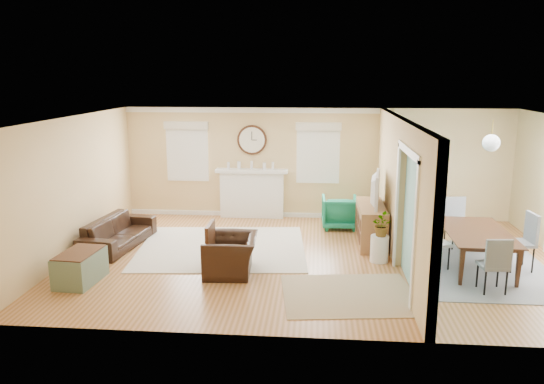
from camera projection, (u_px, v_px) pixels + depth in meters
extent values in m
plane|color=#915826|center=(314.00, 259.00, 9.80)|extent=(9.00, 9.00, 0.00)
cube|color=tan|center=(316.00, 164.00, 12.44)|extent=(9.00, 0.02, 2.60)
cube|color=tan|center=(313.00, 243.00, 6.60)|extent=(9.00, 0.02, 2.60)
cube|color=tan|center=(74.00, 187.00, 9.90)|extent=(0.02, 6.00, 2.60)
cube|color=white|center=(316.00, 118.00, 9.24)|extent=(9.00, 6.00, 0.02)
cube|color=tan|center=(389.00, 178.00, 10.76)|extent=(0.12, 3.20, 2.60)
cube|color=tan|center=(428.00, 234.00, 6.97)|extent=(0.12, 1.00, 2.60)
cube|color=tan|center=(414.00, 138.00, 8.09)|extent=(0.12, 1.80, 0.40)
cube|color=white|center=(397.00, 206.00, 9.25)|extent=(0.04, 0.12, 2.20)
cube|color=white|center=(415.00, 237.00, 7.50)|extent=(0.04, 0.12, 2.20)
cube|color=white|center=(409.00, 151.00, 8.14)|extent=(0.04, 1.92, 0.12)
cube|color=#78B8B9|center=(404.00, 193.00, 9.39)|extent=(0.02, 6.00, 2.60)
cube|color=white|center=(252.00, 195.00, 12.61)|extent=(1.50, 0.24, 1.10)
cube|color=white|center=(252.00, 171.00, 12.46)|extent=(1.70, 0.30, 0.08)
cube|color=black|center=(253.00, 196.00, 12.72)|extent=(0.85, 0.02, 0.75)
cube|color=gold|center=(252.00, 200.00, 12.63)|extent=(0.85, 0.02, 0.62)
cylinder|color=#4A2414|center=(252.00, 140.00, 12.42)|extent=(0.70, 0.06, 0.70)
cylinder|color=silver|center=(252.00, 140.00, 12.38)|extent=(0.60, 0.01, 0.60)
cube|color=black|center=(252.00, 136.00, 12.36)|extent=(0.02, 0.01, 0.20)
cube|color=black|center=(254.00, 140.00, 12.37)|extent=(0.12, 0.01, 0.02)
cube|color=white|center=(188.00, 152.00, 12.62)|extent=(0.90, 0.03, 1.30)
cube|color=white|center=(187.00, 152.00, 12.59)|extent=(1.00, 0.04, 1.40)
cube|color=beige|center=(186.00, 125.00, 12.42)|extent=(1.05, 0.10, 0.18)
cube|color=white|center=(318.00, 153.00, 12.36)|extent=(0.90, 0.03, 1.30)
cube|color=white|center=(318.00, 153.00, 12.33)|extent=(1.00, 0.04, 1.40)
cube|color=beige|center=(319.00, 127.00, 12.16)|extent=(1.05, 0.10, 0.18)
cylinder|color=gold|center=(492.00, 128.00, 9.02)|extent=(0.02, 0.02, 0.30)
sphere|color=white|center=(491.00, 143.00, 9.08)|extent=(0.30, 0.30, 0.30)
cube|color=beige|center=(222.00, 247.00, 10.46)|extent=(3.45, 3.06, 0.02)
cube|color=tan|center=(349.00, 295.00, 8.23)|extent=(2.23, 1.91, 0.01)
cube|color=slate|center=(476.00, 267.00, 9.39)|extent=(2.47, 3.08, 0.01)
imported|color=black|center=(118.00, 232.00, 10.51)|extent=(1.00, 2.05, 0.58)
imported|color=black|center=(231.00, 255.00, 9.07)|extent=(0.93, 1.05, 0.65)
imported|color=#108053|center=(340.00, 212.00, 11.77)|extent=(0.79, 0.81, 0.71)
cube|color=slate|center=(80.00, 268.00, 8.69)|extent=(0.62, 0.94, 0.50)
cube|color=#4A2414|center=(79.00, 252.00, 8.63)|extent=(0.59, 0.90, 0.02)
cube|color=#905C38|center=(371.00, 224.00, 10.67)|extent=(0.51, 1.53, 0.80)
cube|color=#4A2414|center=(360.00, 223.00, 10.21)|extent=(0.01, 0.41, 0.22)
cube|color=#4A2414|center=(359.00, 236.00, 10.27)|extent=(0.01, 0.41, 0.22)
cube|color=#4A2414|center=(358.00, 217.00, 10.65)|extent=(0.01, 0.41, 0.22)
cube|color=#4A2414|center=(358.00, 230.00, 10.71)|extent=(0.01, 0.41, 0.22)
cube|color=#4A2414|center=(356.00, 211.00, 11.10)|extent=(0.01, 0.41, 0.22)
cube|color=#4A2414|center=(356.00, 223.00, 11.16)|extent=(0.01, 0.41, 0.22)
imported|color=black|center=(371.00, 189.00, 10.51)|extent=(0.29, 1.15, 0.66)
cylinder|color=white|center=(379.00, 249.00, 9.65)|extent=(0.33, 0.33, 0.49)
imported|color=#337F33|center=(380.00, 225.00, 9.55)|extent=(0.42, 0.46, 0.42)
imported|color=#4A2414|center=(477.00, 250.00, 9.31)|extent=(1.11, 1.95, 0.68)
cube|color=slate|center=(458.00, 224.00, 10.43)|extent=(0.52, 0.52, 0.05)
cube|color=slate|center=(459.00, 212.00, 10.37)|extent=(0.43, 0.14, 0.51)
cylinder|color=black|center=(461.00, 233.00, 10.67)|extent=(0.03, 0.03, 0.43)
cylinder|color=black|center=(470.00, 239.00, 10.33)|extent=(0.03, 0.03, 0.43)
cylinder|color=black|center=(445.00, 234.00, 10.63)|extent=(0.03, 0.03, 0.43)
cylinder|color=black|center=(453.00, 239.00, 10.29)|extent=(0.03, 0.03, 0.43)
cube|color=slate|center=(493.00, 266.00, 8.27)|extent=(0.43, 0.43, 0.05)
cube|color=slate|center=(494.00, 251.00, 8.21)|extent=(0.41, 0.08, 0.48)
cylinder|color=black|center=(485.00, 283.00, 8.16)|extent=(0.03, 0.03, 0.40)
cylinder|color=black|center=(477.00, 276.00, 8.48)|extent=(0.03, 0.03, 0.40)
cylinder|color=black|center=(506.00, 284.00, 8.16)|extent=(0.03, 0.03, 0.40)
cylinder|color=black|center=(498.00, 276.00, 8.47)|extent=(0.03, 0.03, 0.40)
cube|color=white|center=(436.00, 243.00, 9.30)|extent=(0.51, 0.51, 0.05)
cube|color=white|center=(437.00, 229.00, 9.25)|extent=(0.15, 0.42, 0.50)
cylinder|color=black|center=(422.00, 254.00, 9.49)|extent=(0.03, 0.03, 0.42)
cylinder|color=black|center=(440.00, 253.00, 9.55)|extent=(0.03, 0.03, 0.42)
cylinder|color=black|center=(430.00, 260.00, 9.17)|extent=(0.03, 0.03, 0.42)
cylinder|color=black|center=(449.00, 259.00, 9.22)|extent=(0.03, 0.03, 0.42)
cube|color=slate|center=(519.00, 243.00, 9.20)|extent=(0.48, 0.48, 0.05)
cube|color=slate|center=(521.00, 228.00, 9.14)|extent=(0.08, 0.45, 0.54)
cylinder|color=black|center=(533.00, 261.00, 9.08)|extent=(0.03, 0.03, 0.45)
cylinder|color=black|center=(511.00, 261.00, 9.08)|extent=(0.03, 0.03, 0.45)
cylinder|color=black|center=(523.00, 254.00, 9.43)|extent=(0.03, 0.03, 0.45)
cylinder|color=black|center=(503.00, 254.00, 9.44)|extent=(0.03, 0.03, 0.45)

